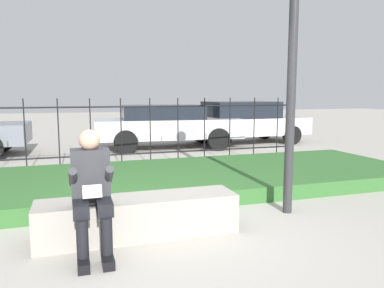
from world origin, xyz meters
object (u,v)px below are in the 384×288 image
(car_parked_right, at_px, (244,121))
(street_lamp, at_px, (293,35))
(car_parked_center, at_px, (167,125))
(stone_bench, at_px, (139,219))
(person_seated_reader, at_px, (91,187))

(car_parked_right, relative_size, street_lamp, 1.08)
(car_parked_right, bearing_deg, car_parked_center, -176.91)
(stone_bench, bearing_deg, car_parked_right, 56.33)
(car_parked_center, height_order, street_lamp, street_lamp)
(car_parked_right, xyz_separation_m, street_lamp, (-2.59, -6.76, 1.63))
(person_seated_reader, bearing_deg, car_parked_center, 70.14)
(stone_bench, bearing_deg, person_seated_reader, -150.28)
(car_parked_right, height_order, street_lamp, street_lamp)
(car_parked_center, relative_size, street_lamp, 1.14)
(car_parked_right, relative_size, car_parked_center, 0.95)
(stone_bench, xyz_separation_m, car_parked_center, (2.00, 6.68, 0.50))
(person_seated_reader, distance_m, street_lamp, 3.12)
(car_parked_right, distance_m, street_lamp, 7.42)
(person_seated_reader, relative_size, car_parked_center, 0.29)
(street_lamp, bearing_deg, car_parked_right, 69.06)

